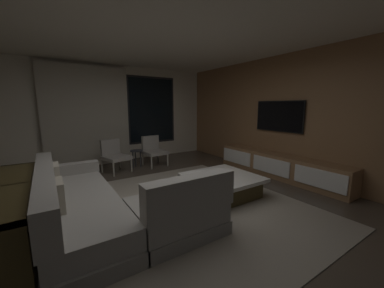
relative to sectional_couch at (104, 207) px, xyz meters
name	(u,v)px	position (x,y,z in m)	size (l,w,h in m)	color
floor	(169,209)	(0.96, 0.04, -0.29)	(9.20, 9.20, 0.00)	#473D33
back_wall_with_window	(106,115)	(0.90, 3.65, 1.05)	(6.60, 0.30, 2.70)	beige
media_wall	(292,117)	(4.02, 0.04, 1.06)	(0.12, 7.80, 2.70)	#8E6642
ceiling	(166,22)	(0.96, 0.04, 2.41)	(8.20, 8.20, 0.00)	beige
area_rug	(191,205)	(1.31, -0.06, -0.28)	(3.20, 3.80, 0.01)	gray
sectional_couch	(104,207)	(0.00, 0.00, 0.00)	(1.98, 2.50, 0.82)	gray
coffee_table	(222,185)	(2.00, 0.00, -0.10)	(1.16, 1.16, 0.36)	#42361A
book_stack_on_coffee_table	(213,175)	(1.82, 0.04, 0.10)	(0.28, 0.21, 0.05)	#BF7740
accent_chair_near_window	(153,149)	(1.83, 2.61, 0.14)	(0.59, 0.61, 0.78)	#B2ADA0
accent_chair_by_curtain	(114,154)	(0.79, 2.55, 0.14)	(0.69, 0.70, 0.78)	#B2ADA0
side_stool	(136,153)	(1.36, 2.60, 0.08)	(0.32, 0.32, 0.46)	#333338
media_console	(278,166)	(3.73, 0.09, -0.04)	(0.46, 3.10, 0.52)	#8E6642
mounted_tv	(279,116)	(3.91, 0.29, 1.06)	(0.05, 1.19, 0.69)	black
console_table_behind_couch	(13,213)	(-0.91, 0.13, 0.12)	(0.40, 2.10, 0.74)	#42361A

